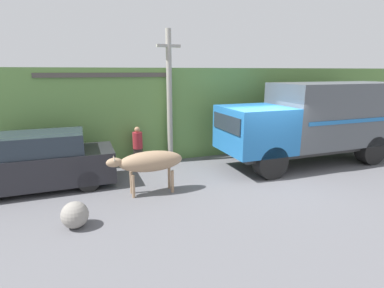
# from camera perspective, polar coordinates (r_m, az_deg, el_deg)

# --- Properties ---
(ground_plane) EXTENTS (60.00, 60.00, 0.00)m
(ground_plane) POSITION_cam_1_polar(r_m,az_deg,el_deg) (10.65, 14.13, -6.39)
(ground_plane) COLOR slate
(hillside_embankment) EXTENTS (32.00, 6.02, 3.71)m
(hillside_embankment) POSITION_cam_1_polar(r_m,az_deg,el_deg) (15.68, 1.43, 7.39)
(hillside_embankment) COLOR #608C47
(hillside_embankment) RESTS_ON ground_plane
(building_backdrop) EXTENTS (4.66, 2.70, 3.53)m
(building_backdrop) POSITION_cam_1_polar(r_m,az_deg,el_deg) (12.89, -16.32, 5.12)
(building_backdrop) COLOR #99ADB7
(building_backdrop) RESTS_ON ground_plane
(cargo_truck) EXTENTS (7.51, 2.35, 3.15)m
(cargo_truck) POSITION_cam_1_polar(r_m,az_deg,el_deg) (12.72, 23.00, 4.34)
(cargo_truck) COLOR #2D2D2D
(cargo_truck) RESTS_ON ground_plane
(brown_cow) EXTENTS (2.24, 0.62, 1.30)m
(brown_cow) POSITION_cam_1_polar(r_m,az_deg,el_deg) (8.93, -8.04, -3.40)
(brown_cow) COLOR #9E7F60
(brown_cow) RESTS_ON ground_plane
(parked_suv) EXTENTS (4.44, 1.76, 1.75)m
(parked_suv) POSITION_cam_1_polar(r_m,az_deg,el_deg) (10.37, -26.91, -3.16)
(parked_suv) COLOR #232328
(parked_suv) RESTS_ON ground_plane
(pedestrian_on_hill) EXTENTS (0.48, 0.48, 1.55)m
(pedestrian_on_hill) POSITION_cam_1_polar(r_m,az_deg,el_deg) (11.56, -10.29, -0.25)
(pedestrian_on_hill) COLOR #38332D
(pedestrian_on_hill) RESTS_ON ground_plane
(utility_pole) EXTENTS (0.90, 0.21, 5.11)m
(utility_pole) POSITION_cam_1_polar(r_m,az_deg,el_deg) (11.67, -4.33, 9.22)
(utility_pole) COLOR #9E998E
(utility_pole) RESTS_ON ground_plane
(roadside_rock) EXTENTS (0.63, 0.63, 0.63)m
(roadside_rock) POSITION_cam_1_polar(r_m,az_deg,el_deg) (7.70, -21.43, -12.44)
(roadside_rock) COLOR gray
(roadside_rock) RESTS_ON ground_plane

